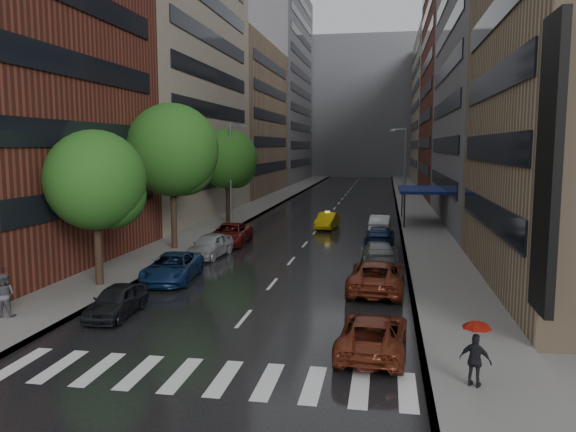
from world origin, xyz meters
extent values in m
plane|color=gray|center=(0.00, 0.00, 0.00)|extent=(220.00, 220.00, 0.00)
cube|color=black|center=(0.00, 50.00, 0.01)|extent=(14.00, 140.00, 0.01)
cube|color=gray|center=(-9.00, 50.00, 0.07)|extent=(4.00, 140.00, 0.15)
cube|color=gray|center=(9.00, 50.00, 0.07)|extent=(4.00, 140.00, 0.15)
cube|color=silver|center=(-6.10, -2.00, 0.01)|extent=(0.55, 2.80, 0.01)
cube|color=silver|center=(-4.70, -2.00, 0.01)|extent=(0.55, 2.80, 0.01)
cube|color=silver|center=(-3.30, -2.00, 0.01)|extent=(0.55, 2.80, 0.01)
cube|color=silver|center=(-1.90, -2.00, 0.01)|extent=(0.55, 2.80, 0.01)
cube|color=silver|center=(-0.50, -2.00, 0.01)|extent=(0.55, 2.80, 0.01)
cube|color=silver|center=(0.90, -2.00, 0.01)|extent=(0.55, 2.80, 0.01)
cube|color=silver|center=(2.30, -2.00, 0.01)|extent=(0.55, 2.80, 0.01)
cube|color=silver|center=(3.70, -2.00, 0.01)|extent=(0.55, 2.80, 0.01)
cube|color=silver|center=(5.10, -2.00, 0.01)|extent=(0.55, 2.80, 0.01)
cube|color=silver|center=(6.50, -2.00, 0.01)|extent=(0.55, 2.80, 0.01)
cube|color=maroon|center=(-15.00, 12.00, 13.00)|extent=(8.00, 20.00, 26.00)
cube|color=gray|center=(-15.00, 36.00, 17.00)|extent=(8.00, 28.00, 34.00)
cube|color=#937A5B|center=(-15.00, 64.00, 11.00)|extent=(8.00, 28.00, 22.00)
cube|color=slate|center=(-15.00, 94.00, 19.00)|extent=(8.00, 32.00, 38.00)
cube|color=slate|center=(15.00, 36.00, 12.00)|extent=(8.00, 28.00, 24.00)
cube|color=maroon|center=(15.00, 64.00, 18.00)|extent=(8.00, 28.00, 36.00)
cube|color=gray|center=(15.00, 94.00, 14.00)|extent=(8.00, 32.00, 28.00)
cube|color=black|center=(11.10, 2.00, 6.50)|extent=(0.30, 2.20, 10.00)
cube|color=slate|center=(0.00, 118.00, 16.00)|extent=(40.00, 14.00, 32.00)
cylinder|color=#382619|center=(-8.60, 7.92, 2.20)|extent=(0.40, 0.40, 4.39)
sphere|color=#1E5116|center=(-8.60, 7.92, 5.49)|extent=(5.02, 5.02, 5.02)
cylinder|color=#382619|center=(-8.60, 18.32, 2.76)|extent=(0.40, 0.40, 5.52)
sphere|color=#1E5116|center=(-8.60, 18.32, 6.90)|extent=(6.31, 6.31, 6.31)
cylinder|color=#382619|center=(-8.60, 31.76, 2.40)|extent=(0.40, 0.40, 4.80)
sphere|color=#1E5116|center=(-8.60, 31.76, 6.00)|extent=(5.49, 5.49, 5.49)
imported|color=yellow|center=(0.80, 30.25, 0.70)|extent=(1.93, 4.37, 1.40)
imported|color=black|center=(-5.40, 3.44, 0.67)|extent=(1.71, 3.98, 1.34)
imported|color=#10254D|center=(-5.40, 9.78, 0.73)|extent=(2.92, 5.48, 1.46)
imported|color=gray|center=(-5.40, 16.33, 0.78)|extent=(2.30, 4.74, 1.56)
imported|color=#551111|center=(-5.40, 21.00, 0.77)|extent=(2.74, 5.65, 1.55)
imported|color=maroon|center=(5.40, 0.98, 0.68)|extent=(2.54, 5.03, 1.37)
imported|color=#602313|center=(5.40, 9.42, 0.79)|extent=(2.87, 5.81, 1.59)
imported|color=gray|center=(5.40, 15.90, 0.72)|extent=(2.44, 5.12, 1.44)
imported|color=#0E1C44|center=(5.40, 22.31, 0.72)|extent=(2.24, 5.04, 1.44)
imported|color=silver|center=(5.40, 28.77, 0.75)|extent=(1.91, 4.67, 1.51)
imported|color=#4D4C52|center=(-9.73, 2.17, 1.06)|extent=(0.99, 0.83, 1.82)
imported|color=black|center=(-9.73, 2.17, 1.80)|extent=(0.96, 0.98, 0.88)
imported|color=black|center=(8.44, -1.60, 0.94)|extent=(1.01, 0.74, 1.59)
imported|color=#A61A0C|center=(8.44, -1.60, 1.80)|extent=(0.82, 0.82, 0.72)
cylinder|color=gray|center=(-7.80, 30.00, 4.65)|extent=(0.18, 0.18, 9.00)
cube|color=gray|center=(-6.40, 30.00, 8.85)|extent=(0.50, 0.22, 0.16)
cylinder|color=gray|center=(7.80, 45.00, 4.65)|extent=(0.18, 0.18, 9.00)
cube|color=gray|center=(6.40, 45.00, 8.85)|extent=(0.50, 0.22, 0.16)
cube|color=navy|center=(9.00, 35.00, 3.15)|extent=(4.00, 8.00, 0.25)
cylinder|color=black|center=(7.40, 31.20, 1.65)|extent=(0.12, 0.12, 3.00)
cylinder|color=black|center=(7.40, 38.80, 1.65)|extent=(0.12, 0.12, 3.00)
camera|label=1|loc=(5.72, -18.09, 7.20)|focal=35.00mm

